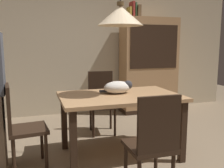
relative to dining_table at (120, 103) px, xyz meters
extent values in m
cube|color=beige|center=(-0.06, 2.12, 0.80)|extent=(6.40, 0.10, 2.90)
cube|color=tan|center=(0.00, 0.00, 0.08)|extent=(1.40, 0.90, 0.04)
cube|color=black|center=(-0.62, -0.39, -0.29)|extent=(0.07, 0.07, 0.71)
cube|color=black|center=(0.62, -0.39, -0.29)|extent=(0.07, 0.07, 0.71)
cube|color=black|center=(-0.62, 0.39, -0.29)|extent=(0.07, 0.07, 0.71)
cube|color=black|center=(0.62, 0.39, -0.29)|extent=(0.07, 0.07, 0.71)
cube|color=black|center=(0.00, -0.80, -0.22)|extent=(0.40, 0.40, 0.04)
cube|color=black|center=(0.00, -0.98, 0.04)|extent=(0.38, 0.04, 0.48)
cylinder|color=black|center=(0.16, -0.64, -0.44)|extent=(0.04, 0.04, 0.41)
cylinder|color=black|center=(-0.16, -0.64, -0.44)|extent=(0.04, 0.04, 0.41)
cube|color=black|center=(0.00, 0.80, -0.22)|extent=(0.44, 0.44, 0.04)
cube|color=black|center=(0.02, 0.98, 0.04)|extent=(0.38, 0.07, 0.48)
cylinder|color=black|center=(-0.18, 0.66, -0.44)|extent=(0.04, 0.04, 0.41)
cylinder|color=black|center=(0.14, 0.62, -0.44)|extent=(0.04, 0.04, 0.41)
cylinder|color=black|center=(-0.14, 0.98, -0.44)|extent=(0.04, 0.04, 0.41)
cylinder|color=black|center=(0.18, 0.94, -0.44)|extent=(0.04, 0.04, 0.41)
cube|color=black|center=(-1.05, 0.00, -0.22)|extent=(0.44, 0.44, 0.04)
cube|color=black|center=(-1.23, -0.02, 0.04)|extent=(0.08, 0.38, 0.48)
cylinder|color=black|center=(-0.87, -0.14, -0.44)|extent=(0.04, 0.04, 0.41)
cylinder|color=black|center=(-0.91, 0.18, -0.44)|extent=(0.04, 0.04, 0.41)
cylinder|color=black|center=(-1.19, -0.18, -0.44)|extent=(0.04, 0.04, 0.41)
cylinder|color=black|center=(-1.23, 0.14, -0.44)|extent=(0.04, 0.04, 0.41)
ellipsoid|color=silver|center=(0.00, 0.09, 0.18)|extent=(0.35, 0.24, 0.15)
sphere|color=#333338|center=(0.13, 0.07, 0.20)|extent=(0.11, 0.11, 0.11)
cylinder|color=#333338|center=(-0.12, 0.15, 0.13)|extent=(0.18, 0.04, 0.04)
cone|color=beige|center=(0.00, 0.00, 1.01)|extent=(0.52, 0.52, 0.22)
cylinder|color=#513D23|center=(0.00, 0.00, 1.14)|extent=(0.08, 0.08, 0.04)
cube|color=tan|center=(1.23, 1.79, 0.28)|extent=(1.10, 0.44, 1.85)
cube|color=black|center=(1.23, 1.57, 0.65)|extent=(0.97, 0.01, 0.81)
cube|color=black|center=(1.23, 1.79, -0.61)|extent=(1.12, 0.45, 0.08)
cube|color=gold|center=(0.80, 1.79, 1.29)|extent=(0.04, 0.20, 0.18)
cube|color=#B73833|center=(0.86, 1.79, 1.34)|extent=(0.04, 0.22, 0.28)
cube|color=#427A4C|center=(0.90, 1.79, 1.33)|extent=(0.03, 0.20, 0.26)
cube|color=brown|center=(0.97, 1.79, 1.31)|extent=(0.06, 0.24, 0.22)
camera|label=1|loc=(-0.96, -2.75, 0.69)|focal=40.19mm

